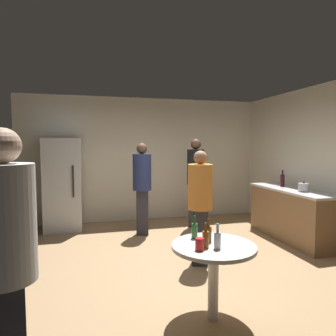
# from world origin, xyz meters

# --- Properties ---
(ground_plane) EXTENTS (5.20, 5.20, 0.10)m
(ground_plane) POSITION_xyz_m (0.00, 0.00, -0.05)
(ground_plane) COLOR #9E7C56
(wall_back) EXTENTS (5.32, 0.06, 2.70)m
(wall_back) POSITION_xyz_m (0.00, 2.63, 1.35)
(wall_back) COLOR silver
(wall_back) RESTS_ON ground_plane
(wall_side_right) EXTENTS (0.06, 5.20, 2.70)m
(wall_side_right) POSITION_xyz_m (2.63, 0.00, 1.35)
(wall_side_right) COLOR silver
(wall_side_right) RESTS_ON ground_plane
(refrigerator) EXTENTS (0.70, 0.68, 1.80)m
(refrigerator) POSITION_xyz_m (-1.70, 2.20, 0.90)
(refrigerator) COLOR silver
(refrigerator) RESTS_ON ground_plane
(kitchen_counter) EXTENTS (0.64, 1.84, 0.90)m
(kitchen_counter) POSITION_xyz_m (2.28, 0.52, 0.45)
(kitchen_counter) COLOR olive
(kitchen_counter) RESTS_ON ground_plane
(kettle) EXTENTS (0.24, 0.17, 0.18)m
(kettle) POSITION_xyz_m (2.23, 0.20, 0.97)
(kettle) COLOR #B2B2B7
(kettle) RESTS_ON kitchen_counter
(wine_bottle_on_counter) EXTENTS (0.08, 0.08, 0.31)m
(wine_bottle_on_counter) POSITION_xyz_m (2.28, 0.84, 1.02)
(wine_bottle_on_counter) COLOR #3F141E
(wine_bottle_on_counter) RESTS_ON kitchen_counter
(foreground_table) EXTENTS (0.80, 0.80, 0.73)m
(foreground_table) POSITION_xyz_m (-0.08, -1.43, 0.63)
(foreground_table) COLOR beige
(foreground_table) RESTS_ON ground_plane
(beer_bottle_amber) EXTENTS (0.06, 0.06, 0.23)m
(beer_bottle_amber) POSITION_xyz_m (-0.18, -1.48, 0.82)
(beer_bottle_amber) COLOR #8C5919
(beer_bottle_amber) RESTS_ON foreground_table
(beer_bottle_brown) EXTENTS (0.06, 0.06, 0.23)m
(beer_bottle_brown) POSITION_xyz_m (-0.10, -1.35, 0.82)
(beer_bottle_brown) COLOR #593314
(beer_bottle_brown) RESTS_ON foreground_table
(beer_bottle_green) EXTENTS (0.06, 0.06, 0.23)m
(beer_bottle_green) POSITION_xyz_m (-0.18, -1.19, 0.82)
(beer_bottle_green) COLOR #26662D
(beer_bottle_green) RESTS_ON foreground_table
(beer_bottle_clear) EXTENTS (0.06, 0.06, 0.23)m
(beer_bottle_clear) POSITION_xyz_m (-0.09, -1.54, 0.82)
(beer_bottle_clear) COLOR silver
(beer_bottle_clear) RESTS_ON foreground_table
(plastic_cup_red) EXTENTS (0.08, 0.08, 0.11)m
(plastic_cup_red) POSITION_xyz_m (-0.26, -1.53, 0.79)
(plastic_cup_red) COLOR red
(plastic_cup_red) RESTS_ON foreground_table
(person_in_black_shirt) EXTENTS (0.48, 0.48, 1.79)m
(person_in_black_shirt) POSITION_xyz_m (0.87, 1.68, 1.06)
(person_in_black_shirt) COLOR #2D2D38
(person_in_black_shirt) RESTS_ON ground_plane
(person_in_navy_shirt) EXTENTS (0.39, 0.39, 1.71)m
(person_in_navy_shirt) POSITION_xyz_m (-0.26, 1.45, 1.00)
(person_in_navy_shirt) COLOR #2D2D38
(person_in_navy_shirt) RESTS_ON ground_plane
(person_in_white_shirt) EXTENTS (0.41, 0.41, 1.78)m
(person_in_white_shirt) POSITION_xyz_m (-1.68, -2.10, 1.04)
(person_in_white_shirt) COLOR #2D2D38
(person_in_white_shirt) RESTS_ON ground_plane
(person_in_orange_shirt) EXTENTS (0.43, 0.43, 1.60)m
(person_in_orange_shirt) POSITION_xyz_m (0.27, -0.14, 0.93)
(person_in_orange_shirt) COLOR #2D2D38
(person_in_orange_shirt) RESTS_ON ground_plane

